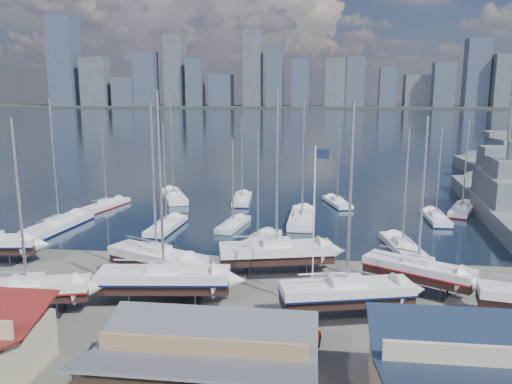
# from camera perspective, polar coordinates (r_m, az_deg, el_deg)

# --- Properties ---
(ground) EXTENTS (1400.00, 1400.00, 0.00)m
(ground) POSITION_cam_1_polar(r_m,az_deg,el_deg) (44.48, -1.31, -11.56)
(ground) COLOR #605E59
(ground) RESTS_ON ground
(water) EXTENTS (1400.00, 600.00, 0.40)m
(water) POSITION_cam_1_polar(r_m,az_deg,el_deg) (351.05, 6.07, 8.33)
(water) COLOR #172635
(water) RESTS_ON ground
(far_shore) EXTENTS (1400.00, 80.00, 2.20)m
(far_shore) POSITION_cam_1_polar(r_m,az_deg,el_deg) (610.81, 6.52, 9.65)
(far_shore) COLOR #2D332D
(far_shore) RESTS_ON ground
(skyline) EXTENTS (639.14, 43.80, 107.69)m
(skyline) POSITION_cam_1_polar(r_m,az_deg,el_deg) (604.88, 5.84, 13.24)
(skyline) COLOR #475166
(skyline) RESTS_ON far_shore
(shed_grey) EXTENTS (12.60, 8.40, 4.17)m
(shed_grey) POSITION_cam_1_polar(r_m,az_deg,el_deg) (29.44, -6.10, -19.64)
(shed_grey) COLOR #8C6B4C
(shed_grey) RESTS_ON ground
(sailboat_cradle_1) EXTENTS (9.90, 5.10, 15.45)m
(sailboat_cradle_1) POSITION_cam_1_polar(r_m,az_deg,el_deg) (43.79, -24.66, -10.13)
(sailboat_cradle_1) COLOR #2D2D33
(sailboat_cradle_1) RESTS_ON ground
(sailboat_cradle_2) EXTENTS (10.29, 6.72, 16.35)m
(sailboat_cradle_2) POSITION_cam_1_polar(r_m,az_deg,el_deg) (47.87, -11.27, -7.42)
(sailboat_cradle_2) COLOR #2D2D33
(sailboat_cradle_2) RESTS_ON ground
(sailboat_cradle_3) EXTENTS (11.15, 4.27, 17.45)m
(sailboat_cradle_3) POSITION_cam_1_polar(r_m,az_deg,el_deg) (42.47, -10.46, -9.76)
(sailboat_cradle_3) COLOR #2D2D33
(sailboat_cradle_3) RESTS_ON ground
(sailboat_cradle_4) EXTENTS (11.33, 5.52, 17.68)m
(sailboat_cradle_4) POSITION_cam_1_polar(r_m,az_deg,el_deg) (48.48, 2.35, -6.88)
(sailboat_cradle_4) COLOR #2D2D33
(sailboat_cradle_4) RESTS_ON ground
(sailboat_cradle_5) EXTENTS (10.74, 5.39, 16.66)m
(sailboat_cradle_5) POSITION_cam_1_polar(r_m,az_deg,el_deg) (39.93, 10.33, -11.22)
(sailboat_cradle_5) COLOR #2D2D33
(sailboat_cradle_5) RESTS_ON ground
(sailboat_cradle_6) EXTENTS (9.53, 7.08, 15.39)m
(sailboat_cradle_6) POSITION_cam_1_polar(r_m,az_deg,el_deg) (46.39, 18.01, -8.45)
(sailboat_cradle_6) COLOR #2D2D33
(sailboat_cradle_6) RESTS_ON ground
(sailboat_moored_0) EXTENTS (4.48, 11.93, 17.42)m
(sailboat_moored_0) POSITION_cam_1_polar(r_m,az_deg,el_deg) (69.46, -21.58, -3.67)
(sailboat_moored_0) COLOR black
(sailboat_moored_0) RESTS_ON water
(sailboat_moored_1) EXTENTS (4.57, 9.39, 13.53)m
(sailboat_moored_1) POSITION_cam_1_polar(r_m,az_deg,el_deg) (79.55, -16.71, -1.53)
(sailboat_moored_1) COLOR black
(sailboat_moored_1) RESTS_ON water
(sailboat_moored_2) EXTENTS (7.43, 11.30, 16.64)m
(sailboat_moored_2) POSITION_cam_1_polar(r_m,az_deg,el_deg) (83.14, -9.41, -0.65)
(sailboat_moored_2) COLOR black
(sailboat_moored_2) RESTS_ON water
(sailboat_moored_3) EXTENTS (3.28, 9.69, 14.26)m
(sailboat_moored_3) POSITION_cam_1_polar(r_m,az_deg,el_deg) (65.19, -10.19, -3.99)
(sailboat_moored_3) COLOR black
(sailboat_moored_3) RESTS_ON water
(sailboat_moored_4) EXTENTS (3.64, 8.27, 12.07)m
(sailboat_moored_4) POSITION_cam_1_polar(r_m,az_deg,el_deg) (65.19, -2.62, -3.81)
(sailboat_moored_4) COLOR black
(sailboat_moored_4) RESTS_ON water
(sailboat_moored_5) EXTENTS (3.33, 9.62, 14.13)m
(sailboat_moored_5) POSITION_cam_1_polar(r_m,az_deg,el_deg) (80.10, -1.60, -0.97)
(sailboat_moored_5) COLOR black
(sailboat_moored_5) RESTS_ON water
(sailboat_moored_6) EXTENTS (5.02, 9.63, 13.87)m
(sailboat_moored_6) POSITION_cam_1_polar(r_m,az_deg,el_deg) (57.40, 0.22, -5.91)
(sailboat_moored_6) COLOR black
(sailboat_moored_6) RESTS_ON water
(sailboat_moored_7) EXTENTS (3.51, 11.56, 17.33)m
(sailboat_moored_7) POSITION_cam_1_polar(r_m,az_deg,el_deg) (68.13, 5.28, -3.18)
(sailboat_moored_7) COLOR black
(sailboat_moored_7) RESTS_ON water
(sailboat_moored_8) EXTENTS (4.70, 8.70, 12.52)m
(sailboat_moored_8) POSITION_cam_1_polar(r_m,az_deg,el_deg) (79.06, 9.25, -1.27)
(sailboat_moored_8) COLOR black
(sailboat_moored_8) RESTS_ON water
(sailboat_moored_9) EXTENTS (4.04, 9.72, 14.24)m
(sailboat_moored_9) POSITION_cam_1_polar(r_m,az_deg,el_deg) (58.19, 16.38, -6.13)
(sailboat_moored_9) COLOR black
(sailboat_moored_9) RESTS_ON water
(sailboat_moored_10) EXTENTS (2.51, 8.93, 13.35)m
(sailboat_moored_10) POSITION_cam_1_polar(r_m,az_deg,el_deg) (72.80, 19.83, -2.89)
(sailboat_moored_10) COLOR black
(sailboat_moored_10) RESTS_ON water
(sailboat_moored_11) EXTENTS (6.14, 9.72, 14.12)m
(sailboat_moored_11) POSITION_cam_1_polar(r_m,az_deg,el_deg) (79.15, 22.48, -1.98)
(sailboat_moored_11) COLOR black
(sailboat_moored_11) RESTS_ON water
(naval_ship_east) EXTENTS (10.69, 43.73, 17.90)m
(naval_ship_east) POSITION_cam_1_polar(r_m,az_deg,el_deg) (78.97, 26.32, -1.32)
(naval_ship_east) COLOR slate
(naval_ship_east) RESTS_ON water
(naval_ship_west) EXTENTS (7.65, 46.18, 18.15)m
(naval_ship_west) POSITION_cam_1_polar(r_m,az_deg,el_deg) (109.35, 26.45, 1.87)
(naval_ship_west) COLOR slate
(naval_ship_west) RESTS_ON water
(car_a) EXTENTS (3.06, 4.55, 1.44)m
(car_a) POSITION_cam_1_polar(r_m,az_deg,el_deg) (35.34, -12.21, -16.89)
(car_a) COLOR gray
(car_a) RESTS_ON ground
(car_b) EXTENTS (4.31, 2.30, 1.35)m
(car_b) POSITION_cam_1_polar(r_m,az_deg,el_deg) (35.92, -10.10, -16.39)
(car_b) COLOR gray
(car_b) RESTS_ON ground
(car_c) EXTENTS (3.52, 5.70, 1.47)m
(car_c) POSITION_cam_1_polar(r_m,az_deg,el_deg) (34.54, 4.60, -17.32)
(car_c) COLOR gray
(car_c) RESTS_ON ground
(car_d) EXTENTS (2.99, 4.81, 1.30)m
(car_d) POSITION_cam_1_polar(r_m,az_deg,el_deg) (35.30, 1.91, -16.78)
(car_d) COLOR gray
(car_d) RESTS_ON ground
(flagpole) EXTENTS (1.15, 0.12, 13.10)m
(flagpole) POSITION_cam_1_polar(r_m,az_deg,el_deg) (41.25, 6.78, -2.32)
(flagpole) COLOR white
(flagpole) RESTS_ON ground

